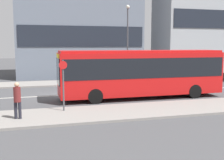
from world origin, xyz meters
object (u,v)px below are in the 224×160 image
(street_lamp, at_px, (128,36))
(parked_car_0, at_px, (197,76))
(pedestrian_near_stop, at_px, (17,98))
(bus_stop_sign, at_px, (63,81))
(city_bus, at_px, (141,71))

(street_lamp, bearing_deg, parked_car_0, -14.11)
(pedestrian_near_stop, height_order, bus_stop_sign, bus_stop_sign)
(bus_stop_sign, bearing_deg, city_bus, 27.98)
(city_bus, height_order, parked_car_0, city_bus)
(parked_car_0, distance_m, pedestrian_near_stop, 19.03)
(city_bus, relative_size, pedestrian_near_stop, 6.39)
(city_bus, height_order, street_lamp, street_lamp)
(pedestrian_near_stop, height_order, street_lamp, street_lamp)
(city_bus, xyz_separation_m, bus_stop_sign, (-5.69, -3.02, -0.16))
(city_bus, distance_m, bus_stop_sign, 6.45)
(parked_car_0, bearing_deg, street_lamp, 165.89)
(bus_stop_sign, bearing_deg, street_lamp, 55.82)
(city_bus, height_order, pedestrian_near_stop, city_bus)
(bus_stop_sign, distance_m, street_lamp, 13.12)
(bus_stop_sign, height_order, street_lamp, street_lamp)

